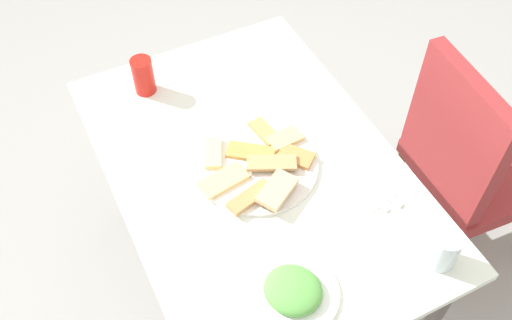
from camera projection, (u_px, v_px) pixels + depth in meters
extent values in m
plane|color=#A1A1A0|center=(255.00, 285.00, 2.20)|extent=(6.00, 6.00, 0.00)
cube|color=white|center=(255.00, 170.00, 1.65)|extent=(1.14, 0.77, 0.02)
cylinder|color=#554B4A|center=(114.00, 164.00, 2.12)|extent=(0.04, 0.04, 0.70)
cylinder|color=#554B4A|center=(272.00, 106.00, 2.31)|extent=(0.04, 0.04, 0.70)
cube|color=maroon|center=(481.00, 169.00, 2.03)|extent=(0.45, 0.45, 0.06)
cube|color=maroon|center=(455.00, 136.00, 1.78)|extent=(0.40, 0.08, 0.46)
cylinder|color=brown|center=(475.00, 155.00, 2.36)|extent=(0.03, 0.03, 0.38)
cylinder|color=brown|center=(449.00, 263.00, 2.05)|extent=(0.03, 0.03, 0.38)
cylinder|color=brown|center=(394.00, 183.00, 2.27)|extent=(0.03, 0.03, 0.38)
cylinder|color=white|center=(257.00, 165.00, 1.63)|extent=(0.34, 0.34, 0.01)
cube|color=tan|center=(272.00, 163.00, 1.61)|extent=(0.11, 0.15, 0.01)
cube|color=#CD944A|center=(251.00, 152.00, 1.65)|extent=(0.13, 0.14, 0.01)
cube|color=#D68D4D|center=(296.00, 156.00, 1.64)|extent=(0.11, 0.11, 0.01)
cube|color=tan|center=(265.00, 132.00, 1.69)|extent=(0.11, 0.06, 0.01)
cube|color=#EFCD80|center=(223.00, 180.00, 1.58)|extent=(0.08, 0.14, 0.01)
cube|color=tan|center=(250.00, 197.00, 1.55)|extent=(0.07, 0.14, 0.02)
cube|color=#F4CA7F|center=(285.00, 139.00, 1.68)|extent=(0.07, 0.10, 0.01)
cube|color=#EBBD86|center=(277.00, 190.00, 1.54)|extent=(0.12, 0.14, 0.01)
cube|color=#ECD18D|center=(213.00, 153.00, 1.64)|extent=(0.12, 0.09, 0.02)
cylinder|color=white|center=(293.00, 293.00, 1.39)|extent=(0.23, 0.23, 0.01)
ellipsoid|color=#61B04E|center=(293.00, 290.00, 1.37)|extent=(0.19, 0.19, 0.05)
sphere|color=#E5D450|center=(284.00, 283.00, 1.38)|extent=(0.03, 0.03, 0.03)
cylinder|color=red|center=(143.00, 76.00, 1.78)|extent=(0.07, 0.07, 0.12)
cylinder|color=silver|center=(444.00, 249.00, 1.41)|extent=(0.08, 0.08, 0.11)
cube|color=white|center=(368.00, 191.00, 1.58)|extent=(0.14, 0.14, 0.00)
cube|color=silver|center=(362.00, 193.00, 1.57)|extent=(0.16, 0.07, 0.00)
cube|color=silver|center=(374.00, 188.00, 1.58)|extent=(0.17, 0.08, 0.00)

